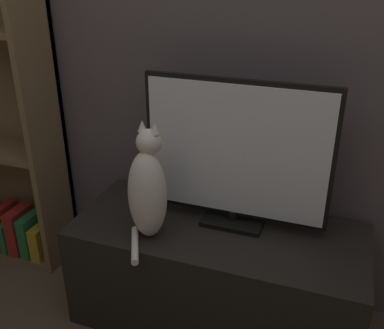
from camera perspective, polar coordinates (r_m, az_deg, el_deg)
The scene contains 4 objects.
wall_back at distance 1.92m, azimuth 6.75°, elevation 17.81°, with size 4.80×0.05×2.60m.
tv_stand at distance 2.07m, azimuth 3.13°, elevation -13.78°, with size 1.24×0.53×0.49m.
tv at distance 1.82m, azimuth 5.62°, elevation 1.21°, with size 0.78×0.16×0.63m.
cat at distance 1.79m, azimuth -5.61°, elevation -3.25°, with size 0.18×0.30×0.49m.
Camera 1 is at (0.44, -0.63, 1.55)m, focal length 42.00 mm.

